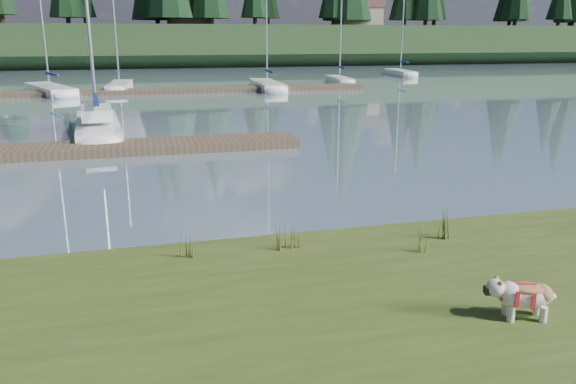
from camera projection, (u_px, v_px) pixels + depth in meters
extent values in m
plane|color=#7892A0|center=(161.00, 93.00, 39.66)|extent=(200.00, 200.00, 0.00)
cube|color=#1C3117|center=(147.00, 46.00, 79.05)|extent=(200.00, 20.00, 5.00)
cylinder|color=silver|center=(511.00, 314.00, 7.22)|extent=(0.10, 0.10, 0.21)
cylinder|color=silver|center=(505.00, 307.00, 7.42)|extent=(0.10, 0.10, 0.21)
cylinder|color=silver|center=(543.00, 314.00, 7.21)|extent=(0.10, 0.10, 0.21)
cylinder|color=silver|center=(537.00, 307.00, 7.40)|extent=(0.10, 0.10, 0.21)
ellipsoid|color=silver|center=(527.00, 295.00, 7.25)|extent=(0.75, 0.52, 0.32)
ellipsoid|color=#A46C3D|center=(528.00, 288.00, 7.23)|extent=(0.54, 0.44, 0.11)
ellipsoid|color=silver|center=(495.00, 288.00, 7.24)|extent=(0.30, 0.30, 0.24)
cube|color=black|center=(487.00, 290.00, 7.25)|extent=(0.10, 0.13, 0.09)
cube|color=white|center=(98.00, 129.00, 22.88)|extent=(2.18, 7.25, 0.70)
ellipsoid|color=white|center=(97.00, 118.00, 26.13)|extent=(1.71, 2.06, 0.70)
cube|color=navy|center=(95.00, 99.00, 21.56)|extent=(0.45, 3.25, 0.20)
cube|color=white|center=(97.00, 113.00, 22.32)|extent=(1.34, 2.68, 0.45)
cube|color=#4C3D2C|center=(66.00, 150.00, 19.07)|extent=(16.00, 2.00, 0.30)
cube|color=#4C3D2C|center=(189.00, 90.00, 40.10)|extent=(26.00, 2.20, 0.30)
cube|color=white|center=(50.00, 90.00, 39.12)|extent=(4.45, 7.78, 0.70)
ellipsoid|color=white|center=(37.00, 87.00, 42.09)|extent=(2.33, 2.56, 0.70)
cube|color=navy|center=(52.00, 74.00, 37.99)|extent=(1.31, 2.91, 0.20)
cube|color=white|center=(120.00, 87.00, 41.57)|extent=(1.86, 6.36, 0.70)
ellipsoid|color=white|center=(124.00, 84.00, 44.54)|extent=(1.48, 1.80, 0.70)
cylinder|color=silver|center=(113.00, 9.00, 40.09)|extent=(0.12, 0.12, 9.88)
cube|color=navy|center=(117.00, 72.00, 40.44)|extent=(0.37, 2.51, 0.20)
cube|color=white|center=(267.00, 86.00, 42.33)|extent=(1.92, 7.28, 0.70)
ellipsoid|color=white|center=(259.00, 83.00, 45.73)|extent=(1.65, 2.03, 0.70)
cylinder|color=silver|center=(266.00, 1.00, 40.68)|extent=(0.12, 0.12, 11.11)
cube|color=navy|center=(269.00, 71.00, 41.09)|extent=(0.31, 2.88, 0.20)
cube|color=white|center=(340.00, 81.00, 47.08)|extent=(1.88, 5.69, 0.70)
ellipsoid|color=white|center=(332.00, 79.00, 49.74)|extent=(1.38, 1.65, 0.70)
cylinder|color=silver|center=(341.00, 20.00, 45.77)|extent=(0.12, 0.12, 8.61)
cube|color=navy|center=(342.00, 67.00, 46.04)|extent=(0.44, 2.23, 0.20)
cube|color=white|center=(400.00, 74.00, 56.51)|extent=(2.21, 6.47, 0.70)
ellipsoid|color=white|center=(391.00, 72.00, 59.54)|extent=(1.59, 1.89, 0.70)
cylinder|color=silver|center=(403.00, 19.00, 55.09)|extent=(0.12, 0.12, 9.46)
cube|color=navy|center=(404.00, 62.00, 55.37)|extent=(0.51, 2.53, 0.20)
cone|color=#475B23|center=(279.00, 236.00, 9.61)|extent=(0.03, 0.03, 0.51)
cone|color=brown|center=(286.00, 239.00, 9.58)|extent=(0.03, 0.03, 0.40)
cone|color=#475B23|center=(282.00, 233.00, 9.64)|extent=(0.03, 0.03, 0.56)
cone|color=brown|center=(287.00, 240.00, 9.63)|extent=(0.03, 0.03, 0.35)
cone|color=#475B23|center=(281.00, 239.00, 9.55)|extent=(0.03, 0.03, 0.45)
cone|color=#475B23|center=(292.00, 235.00, 9.72)|extent=(0.03, 0.03, 0.45)
cone|color=brown|center=(299.00, 238.00, 9.69)|extent=(0.03, 0.03, 0.36)
cone|color=#475B23|center=(295.00, 233.00, 9.75)|extent=(0.03, 0.03, 0.49)
cone|color=brown|center=(300.00, 239.00, 9.74)|extent=(0.03, 0.03, 0.31)
cone|color=#475B23|center=(294.00, 238.00, 9.65)|extent=(0.03, 0.03, 0.40)
cone|color=#475B23|center=(439.00, 221.00, 10.19)|extent=(0.03, 0.03, 0.61)
cone|color=brown|center=(446.00, 225.00, 10.17)|extent=(0.03, 0.03, 0.49)
cone|color=#475B23|center=(441.00, 219.00, 10.23)|extent=(0.03, 0.03, 0.68)
cone|color=brown|center=(446.00, 226.00, 10.23)|extent=(0.03, 0.03, 0.43)
cone|color=#475B23|center=(442.00, 224.00, 10.13)|extent=(0.03, 0.03, 0.55)
cone|color=#475B23|center=(183.00, 246.00, 9.27)|extent=(0.03, 0.03, 0.42)
cone|color=brown|center=(191.00, 249.00, 9.24)|extent=(0.03, 0.03, 0.34)
cone|color=#475B23|center=(187.00, 243.00, 9.31)|extent=(0.03, 0.03, 0.47)
cone|color=brown|center=(192.00, 249.00, 9.29)|extent=(0.03, 0.03, 0.30)
cone|color=#475B23|center=(185.00, 248.00, 9.21)|extent=(0.03, 0.03, 0.38)
cone|color=#475B23|center=(420.00, 239.00, 9.53)|extent=(0.03, 0.03, 0.44)
cone|color=brown|center=(428.00, 243.00, 9.50)|extent=(0.03, 0.03, 0.35)
cone|color=#475B23|center=(422.00, 237.00, 9.57)|extent=(0.03, 0.03, 0.48)
cone|color=brown|center=(428.00, 243.00, 9.55)|extent=(0.03, 0.03, 0.31)
cone|color=#475B23|center=(423.00, 242.00, 9.46)|extent=(0.03, 0.03, 0.40)
cone|color=#475B23|center=(441.00, 227.00, 10.09)|extent=(0.03, 0.03, 0.47)
cone|color=brown|center=(449.00, 230.00, 10.06)|extent=(0.03, 0.03, 0.38)
cone|color=#475B23|center=(443.00, 225.00, 10.12)|extent=(0.03, 0.03, 0.52)
cone|color=brown|center=(449.00, 231.00, 10.11)|extent=(0.03, 0.03, 0.33)
cone|color=#475B23|center=(444.00, 230.00, 10.02)|extent=(0.03, 0.03, 0.42)
cube|color=#33281C|center=(233.00, 255.00, 10.19)|extent=(60.00, 0.50, 0.14)
cylinder|color=#382619|center=(68.00, 20.00, 74.76)|extent=(0.60, 0.60, 1.80)
cylinder|color=#382619|center=(170.00, 20.00, 72.34)|extent=(0.60, 0.60, 1.80)
cylinder|color=#382619|center=(255.00, 21.00, 79.00)|extent=(0.60, 0.60, 1.80)
cylinder|color=#382619|center=(347.00, 21.00, 80.31)|extent=(0.60, 0.60, 1.80)
cylinder|color=#382619|center=(425.00, 22.00, 86.52)|extent=(0.60, 0.60, 1.80)
cylinder|color=#382619|center=(515.00, 22.00, 85.97)|extent=(0.60, 0.60, 1.80)
cylinder|color=#382619|center=(572.00, 23.00, 91.94)|extent=(0.60, 0.60, 1.80)
cube|color=gray|center=(190.00, 17.00, 77.60)|extent=(6.00, 5.00, 2.80)
cube|color=brown|center=(189.00, 1.00, 77.03)|extent=(6.30, 5.30, 1.40)
cube|color=gray|center=(357.00, 18.00, 81.59)|extent=(6.00, 5.00, 2.80)
cube|color=brown|center=(358.00, 3.00, 81.03)|extent=(6.30, 5.30, 1.40)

